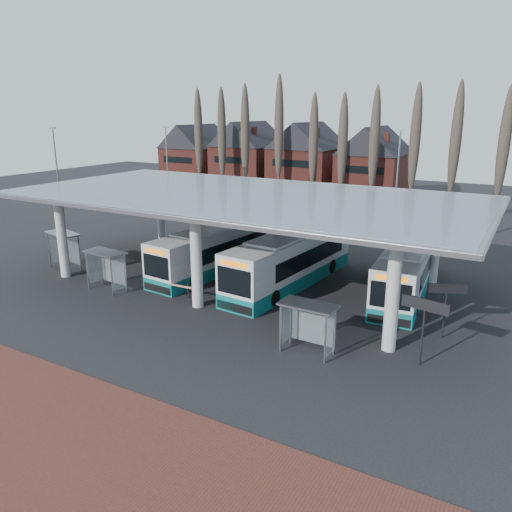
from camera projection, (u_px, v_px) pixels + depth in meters
The scene contains 16 objects.
ground at pixel (173, 320), 29.19m from camera, with size 140.00×140.00×0.00m, color black.
station_canopy at pixel (242, 203), 34.28m from camera, with size 32.00×16.00×6.34m.
poplar_row at pixel (360, 139), 54.29m from camera, with size 45.10×1.10×14.50m.
townhouse_row at pixel (278, 153), 71.72m from camera, with size 36.80×10.30×12.25m.
lamp_post_a at pixel (168, 172), 54.58m from camera, with size 0.80×0.16×10.17m.
lamp_post_b at pixel (397, 182), 46.57m from camera, with size 0.80×0.16×10.17m.
lamp_post_d at pixel (58, 175), 51.69m from camera, with size 0.80×0.16×10.17m.
bus_1 at pixel (216, 250), 37.85m from camera, with size 3.79×12.54×3.43m.
bus_2 at pixel (291, 260), 34.92m from camera, with size 3.94×13.41×3.67m.
bus_3 at pixel (407, 270), 33.23m from camera, with size 3.62×12.36×3.39m.
shelter_0 at pixel (65, 242), 38.29m from camera, with size 3.35×2.27×2.84m.
shelter_1 at pixel (107, 262), 33.74m from camera, with size 3.03×1.70×2.71m.
shelter_2 at pixel (309, 317), 24.85m from camera, with size 2.88×1.49×2.64m.
info_sign_0 at pixel (425, 310), 23.28m from camera, with size 2.26×0.52×3.39m.
info_sign_1 at pixel (447, 293), 26.22m from camera, with size 1.93×0.95×3.08m.
barrier at pixel (185, 287), 32.10m from camera, with size 2.18×0.62×1.09m.
Camera 1 is at (17.53, -21.06, 11.80)m, focal length 35.00 mm.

